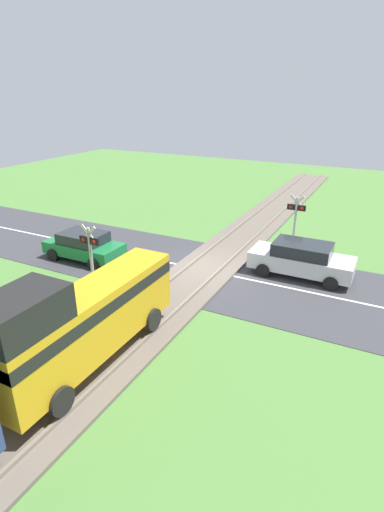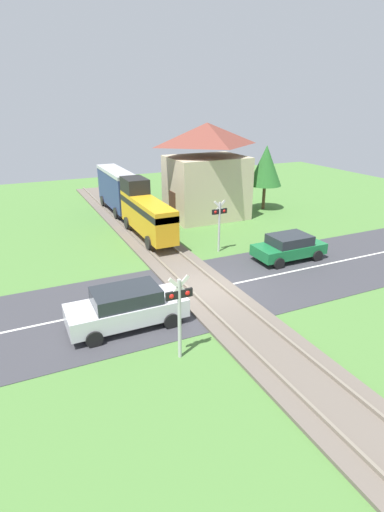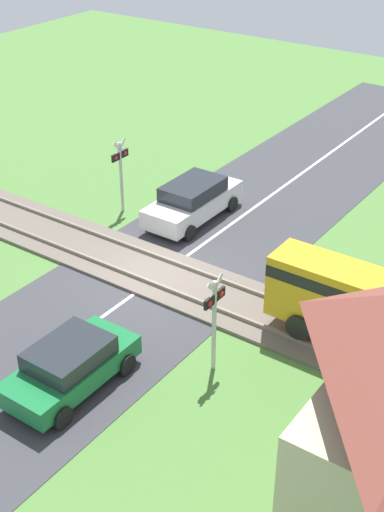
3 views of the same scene
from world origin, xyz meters
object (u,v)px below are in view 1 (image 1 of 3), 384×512
(crossing_signal_west_approach, at_px, (296,216))
(car_near_crossing, at_px, (301,259))
(crossing_signal_east_approach, at_px, (90,251))
(car_far_side, at_px, (84,245))

(crossing_signal_west_approach, bearing_deg, car_near_crossing, 110.71)
(car_near_crossing, distance_m, crossing_signal_east_approach, 8.92)
(car_far_side, relative_size, crossing_signal_west_approach, 1.29)
(car_near_crossing, bearing_deg, crossing_signal_west_approach, -69.29)
(car_far_side, bearing_deg, crossing_signal_west_approach, -147.60)
(car_near_crossing, relative_size, crossing_signal_east_approach, 1.50)
(car_near_crossing, height_order, crossing_signal_west_approach, crossing_signal_west_approach)
(car_near_crossing, xyz_separation_m, car_far_side, (9.70, 2.88, -0.08))
(car_near_crossing, height_order, car_far_side, car_near_crossing)
(car_far_side, bearing_deg, crossing_signal_east_approach, 136.48)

